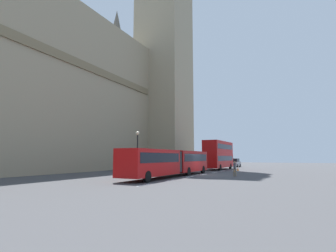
{
  "coord_description": "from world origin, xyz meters",
  "views": [
    {
      "loc": [
        -30.85,
        -10.99,
        2.16
      ],
      "look_at": [
        -0.92,
        4.3,
        6.19
      ],
      "focal_mm": 27.78,
      "sensor_mm": 36.0,
      "label": 1
    }
  ],
  "objects_px": {
    "traffic_cone_west": "(235,170)",
    "traffic_cone_middle": "(238,169)",
    "sedan_lead": "(235,163)",
    "pedestrian_near_cones": "(235,168)",
    "street_lamp": "(137,150)",
    "articulated_bus": "(171,161)",
    "double_decker_bus": "(219,154)",
    "clock_tower": "(164,13)"
  },
  "relations": [
    {
      "from": "street_lamp",
      "to": "sedan_lead",
      "type": "bearing_deg",
      "value": -7.46
    },
    {
      "from": "traffic_cone_middle",
      "to": "pedestrian_near_cones",
      "type": "distance_m",
      "value": 12.31
    },
    {
      "from": "clock_tower",
      "to": "sedan_lead",
      "type": "distance_m",
      "value": 38.34
    },
    {
      "from": "clock_tower",
      "to": "articulated_bus",
      "type": "height_order",
      "value": "clock_tower"
    },
    {
      "from": "clock_tower",
      "to": "traffic_cone_west",
      "type": "relative_size",
      "value": 117.63
    },
    {
      "from": "articulated_bus",
      "to": "street_lamp",
      "type": "height_order",
      "value": "street_lamp"
    },
    {
      "from": "clock_tower",
      "to": "articulated_bus",
      "type": "bearing_deg",
      "value": -150.37
    },
    {
      "from": "traffic_cone_west",
      "to": "pedestrian_near_cones",
      "type": "bearing_deg",
      "value": -167.49
    },
    {
      "from": "pedestrian_near_cones",
      "to": "articulated_bus",
      "type": "bearing_deg",
      "value": 120.54
    },
    {
      "from": "clock_tower",
      "to": "traffic_cone_middle",
      "type": "xyz_separation_m",
      "value": [
        -8.86,
        -17.93,
        -35.59
      ]
    },
    {
      "from": "articulated_bus",
      "to": "sedan_lead",
      "type": "height_order",
      "value": "articulated_bus"
    },
    {
      "from": "double_decker_bus",
      "to": "street_lamp",
      "type": "distance_m",
      "value": 19.54
    },
    {
      "from": "sedan_lead",
      "to": "street_lamp",
      "type": "xyz_separation_m",
      "value": [
        -32.43,
        4.25,
        2.14
      ]
    },
    {
      "from": "traffic_cone_west",
      "to": "traffic_cone_middle",
      "type": "distance_m",
      "value": 4.18
    },
    {
      "from": "double_decker_bus",
      "to": "traffic_cone_middle",
      "type": "bearing_deg",
      "value": -128.68
    },
    {
      "from": "sedan_lead",
      "to": "pedestrian_near_cones",
      "type": "relative_size",
      "value": 2.6
    },
    {
      "from": "articulated_bus",
      "to": "pedestrian_near_cones",
      "type": "height_order",
      "value": "articulated_bus"
    },
    {
      "from": "traffic_cone_west",
      "to": "pedestrian_near_cones",
      "type": "relative_size",
      "value": 0.34
    },
    {
      "from": "articulated_bus",
      "to": "traffic_cone_west",
      "type": "xyz_separation_m",
      "value": [
        11.58,
        -4.42,
        -1.46
      ]
    },
    {
      "from": "clock_tower",
      "to": "traffic_cone_middle",
      "type": "bearing_deg",
      "value": -116.31
    },
    {
      "from": "double_decker_bus",
      "to": "sedan_lead",
      "type": "distance_m",
      "value": 13.54
    },
    {
      "from": "clock_tower",
      "to": "articulated_bus",
      "type": "xyz_separation_m",
      "value": [
        -24.6,
        -13.99,
        -34.13
      ]
    },
    {
      "from": "double_decker_bus",
      "to": "pedestrian_near_cones",
      "type": "distance_m",
      "value": 16.55
    },
    {
      "from": "articulated_bus",
      "to": "pedestrian_near_cones",
      "type": "distance_m",
      "value": 7.23
    },
    {
      "from": "sedan_lead",
      "to": "traffic_cone_west",
      "type": "xyz_separation_m",
      "value": [
        -20.72,
        -4.68,
        -0.63
      ]
    },
    {
      "from": "traffic_cone_west",
      "to": "double_decker_bus",
      "type": "bearing_deg",
      "value": 31.19
    },
    {
      "from": "sedan_lead",
      "to": "street_lamp",
      "type": "height_order",
      "value": "street_lamp"
    },
    {
      "from": "clock_tower",
      "to": "sedan_lead",
      "type": "height_order",
      "value": "clock_tower"
    },
    {
      "from": "clock_tower",
      "to": "double_decker_bus",
      "type": "height_order",
      "value": "clock_tower"
    },
    {
      "from": "articulated_bus",
      "to": "traffic_cone_middle",
      "type": "distance_m",
      "value": 16.28
    },
    {
      "from": "clock_tower",
      "to": "double_decker_bus",
      "type": "relative_size",
      "value": 6.32
    },
    {
      "from": "sedan_lead",
      "to": "traffic_cone_west",
      "type": "bearing_deg",
      "value": -167.28
    },
    {
      "from": "articulated_bus",
      "to": "traffic_cone_west",
      "type": "distance_m",
      "value": 12.48
    },
    {
      "from": "traffic_cone_middle",
      "to": "street_lamp",
      "type": "distance_m",
      "value": 18.18
    },
    {
      "from": "pedestrian_near_cones",
      "to": "sedan_lead",
      "type": "bearing_deg",
      "value": 12.66
    },
    {
      "from": "clock_tower",
      "to": "articulated_bus",
      "type": "distance_m",
      "value": 44.33
    },
    {
      "from": "double_decker_bus",
      "to": "traffic_cone_middle",
      "type": "xyz_separation_m",
      "value": [
        -3.16,
        -3.94,
        -2.43
      ]
    },
    {
      "from": "double_decker_bus",
      "to": "pedestrian_near_cones",
      "type": "xyz_separation_m",
      "value": [
        -15.24,
        -6.18,
        -1.8
      ]
    },
    {
      "from": "articulated_bus",
      "to": "sedan_lead",
      "type": "distance_m",
      "value": 32.32
    },
    {
      "from": "double_decker_bus",
      "to": "sedan_lead",
      "type": "height_order",
      "value": "double_decker_bus"
    },
    {
      "from": "street_lamp",
      "to": "clock_tower",
      "type": "bearing_deg",
      "value": 20.98
    },
    {
      "from": "street_lamp",
      "to": "traffic_cone_west",
      "type": "bearing_deg",
      "value": -37.32
    }
  ]
}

